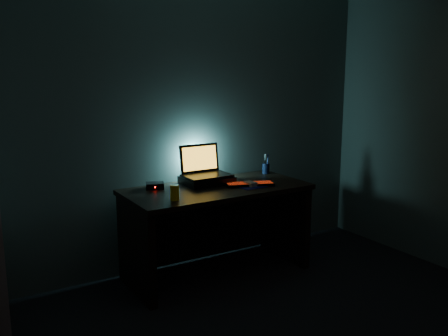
% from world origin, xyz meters
% --- Properties ---
extents(room, '(3.50, 4.00, 2.50)m').
position_xyz_m(room, '(0.00, 0.00, 1.25)').
color(room, black).
rests_on(room, ground).
extents(desk, '(1.50, 0.70, 0.75)m').
position_xyz_m(desk, '(0.00, 1.67, 0.49)').
color(desk, black).
rests_on(desk, ground).
extents(riser, '(0.40, 0.30, 0.06)m').
position_xyz_m(riser, '(-0.01, 1.76, 0.78)').
color(riser, black).
rests_on(riser, desk).
extents(laptop, '(0.38, 0.28, 0.26)m').
position_xyz_m(laptop, '(-0.01, 1.81, 0.87)').
color(laptop, black).
rests_on(laptop, riser).
extents(keyboard, '(0.41, 0.26, 0.02)m').
position_xyz_m(keyboard, '(0.26, 1.52, 0.76)').
color(keyboard, black).
rests_on(keyboard, desk).
extents(mousepad, '(0.23, 0.21, 0.00)m').
position_xyz_m(mousepad, '(0.25, 1.50, 0.75)').
color(mousepad, '#0B0F50').
rests_on(mousepad, desk).
extents(mouse, '(0.07, 0.12, 0.03)m').
position_xyz_m(mouse, '(0.25, 1.50, 0.77)').
color(mouse, gray).
rests_on(mouse, mousepad).
extents(pen_cup, '(0.07, 0.07, 0.09)m').
position_xyz_m(pen_cup, '(0.65, 1.84, 0.80)').
color(pen_cup, black).
rests_on(pen_cup, desk).
extents(juice_glass, '(0.09, 0.09, 0.11)m').
position_xyz_m(juice_glass, '(-0.47, 1.43, 0.81)').
color(juice_glass, yellow).
rests_on(juice_glass, desk).
extents(router, '(0.17, 0.16, 0.05)m').
position_xyz_m(router, '(-0.45, 1.84, 0.77)').
color(router, black).
rests_on(router, desk).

